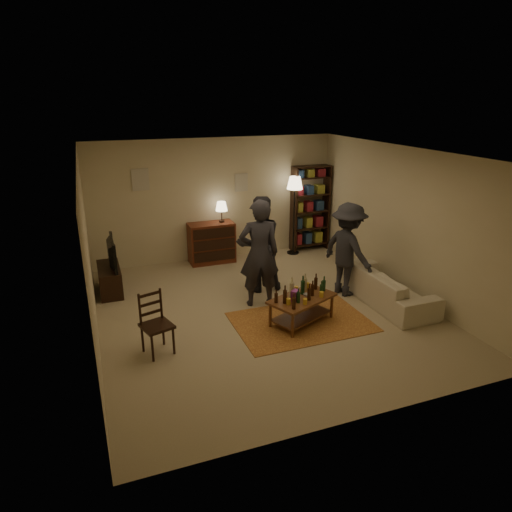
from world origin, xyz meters
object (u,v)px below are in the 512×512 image
coffee_table (302,300)px  person_by_sofa (348,250)px  bookshelf (310,207)px  dining_chair (155,321)px  dresser (212,242)px  person_left (259,254)px  sofa (386,286)px  person_right (259,244)px  tv_stand (109,273)px  floor_lamp (295,189)px

coffee_table → person_by_sofa: (1.29, 0.76, 0.47)m
coffee_table → bookshelf: (1.83, 3.38, 0.63)m
dining_chair → person_by_sofa: bearing=-4.2°
dresser → person_left: 2.47m
coffee_table → sofa: bearing=6.2°
coffee_table → person_right: person_right is taller
dresser → person_left: person_left is taller
bookshelf → person_right: (-1.99, -1.84, -0.12)m
sofa → person_left: bearing=72.2°
tv_stand → person_left: person_left is taller
dining_chair → sofa: (4.16, 0.27, -0.19)m
bookshelf → person_right: bearing=-137.2°
dining_chair → dresser: size_ratio=0.69×
tv_stand → sofa: bearing=-25.3°
dresser → bookshelf: size_ratio=0.67×
person_left → person_right: bearing=-100.3°
bookshelf → floor_lamp: 0.73m
bookshelf → sofa: size_ratio=0.97×
floor_lamp → person_by_sofa: floor_lamp is taller
floor_lamp → sofa: 3.30m
dining_chair → bookshelf: (4.21, 3.45, 0.54)m
dresser → person_by_sofa: (1.89, -2.55, 0.40)m
coffee_table → tv_stand: 3.73m
bookshelf → person_left: bearing=-132.0°
person_right → sofa: bearing=146.4°
coffee_table → dresser: size_ratio=0.92×
coffee_table → bookshelf: bearing=61.5°
person_by_sofa → coffee_table: bearing=106.9°
person_right → bookshelf: bearing=-136.2°
person_right → tv_stand: bearing=-16.7°
coffee_table → sofa: 1.80m
dining_chair → person_by_sofa: person_by_sofa is taller
coffee_table → dining_chair: dining_chair is taller
dresser → floor_lamp: 2.23m
tv_stand → bookshelf: 4.84m
tv_stand → sofa: 5.14m
floor_lamp → person_left: 2.96m
sofa → dining_chair: bearing=93.7°
coffee_table → person_right: bearing=95.9°
floor_lamp → coffee_table: bearing=-112.6°
tv_stand → person_left: (2.46, -1.50, 0.58)m
dining_chair → tv_stand: size_ratio=0.89×
person_left → coffee_table: bearing=125.0°
tv_stand → dresser: (2.25, 0.91, 0.09)m
tv_stand → person_by_sofa: person_by_sofa is taller
floor_lamp → person_by_sofa: (-0.05, -2.45, -0.68)m
person_right → coffee_table: bearing=96.9°
dresser → person_right: person_right is taller
tv_stand → person_right: bearing=-17.7°
coffee_table → person_by_sofa: person_by_sofa is taller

